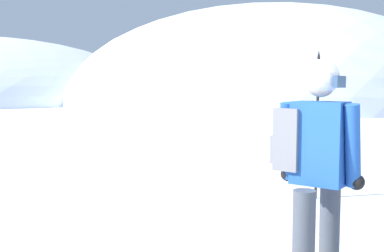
% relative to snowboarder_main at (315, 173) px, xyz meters
% --- Properties ---
extents(ridge_peak_main, '(28.49, 25.64, 13.89)m').
position_rel_snowboarder_main_xyz_m(ridge_peak_main, '(10.87, 29.10, -0.92)').
color(ridge_peak_main, white).
rests_on(ridge_peak_main, ground).
extents(snowboarder_main, '(1.44, 1.32, 1.71)m').
position_rel_snowboarder_main_xyz_m(snowboarder_main, '(0.00, 0.00, 0.00)').
color(snowboarder_main, yellow).
rests_on(snowboarder_main, ground).
extents(piste_marker_near, '(0.20, 0.20, 1.99)m').
position_rel_snowboarder_main_xyz_m(piste_marker_near, '(1.42, 2.81, 0.21)').
color(piste_marker_near, black).
rests_on(piste_marker_near, ground).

